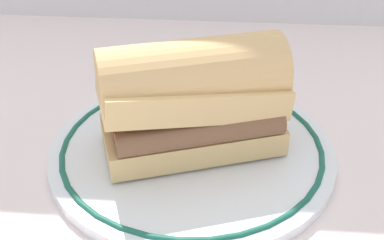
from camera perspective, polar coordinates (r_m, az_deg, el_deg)
The scene contains 3 objects.
ground_plane at distance 0.56m, azimuth 1.33°, elevation -3.45°, with size 1.50×1.50×0.00m, color silver.
plate at distance 0.54m, azimuth -0.00°, elevation -3.29°, with size 0.30×0.30×0.01m.
sausage_sandwich at distance 0.51m, azimuth -0.00°, elevation 2.56°, with size 0.20×0.14×0.12m.
Camera 1 is at (0.02, -0.45, 0.33)m, focal length 48.64 mm.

